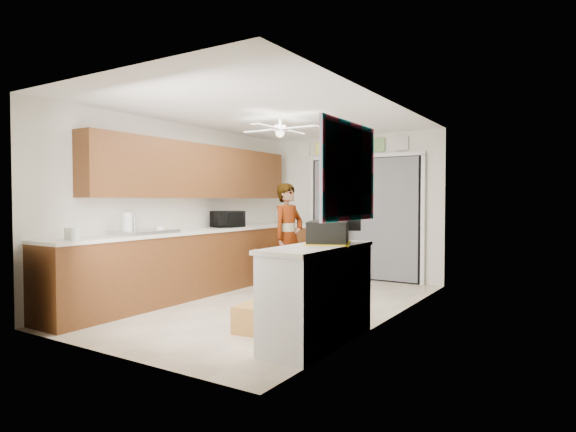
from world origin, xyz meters
The scene contains 41 objects.
floor centered at (0.00, 0.00, 0.00)m, with size 5.00×5.00×0.00m, color beige.
ceiling centered at (0.00, 0.00, 2.50)m, with size 5.00×5.00×0.00m, color white.
wall_back centered at (0.00, 2.50, 1.25)m, with size 3.20×3.20×0.00m, color silver.
wall_front centered at (0.00, -2.50, 1.25)m, with size 3.20×3.20×0.00m, color silver.
wall_left centered at (-1.60, 0.00, 1.25)m, with size 5.00×5.00×0.00m, color silver.
wall_right centered at (1.60, 0.00, 1.25)m, with size 5.00×5.00×0.00m, color silver.
left_base_cabinets centered at (-1.30, 0.00, 0.45)m, with size 0.60×4.80×0.90m, color brown.
left_countertop centered at (-1.29, 0.00, 0.92)m, with size 0.62×4.80×0.04m, color white.
upper_cabinets centered at (-1.44, 0.20, 1.80)m, with size 0.32×4.00×0.80m, color brown.
sink_basin centered at (-1.29, -1.00, 0.95)m, with size 0.50×0.76×0.06m, color silver.
faucet centered at (-1.48, -1.00, 1.05)m, with size 0.03×0.03×0.22m, color silver.
peninsula_base centered at (-0.50, 2.00, 0.45)m, with size 1.00×0.60×0.90m, color brown.
peninsula_top centered at (-0.50, 2.00, 0.92)m, with size 1.04×0.64×0.04m, color white.
back_opening_recess centered at (0.25, 2.47, 1.05)m, with size 2.00×0.06×2.10m, color black.
curtain_panel centered at (0.25, 2.43, 1.05)m, with size 1.90×0.03×2.05m, color gray.
door_trim_left centered at (-0.77, 2.44, 1.05)m, with size 0.06×0.04×2.10m, color white.
door_trim_right centered at (1.27, 2.44, 1.05)m, with size 0.06×0.04×2.10m, color white.
door_trim_head centered at (0.25, 2.44, 2.12)m, with size 2.10×0.04×0.06m, color white.
header_frame_0 centered at (-0.60, 2.47, 2.30)m, with size 0.22×0.02×0.22m, color #F4FA53.
header_frame_1 centered at (-0.25, 2.47, 2.30)m, with size 0.22×0.02×0.22m, color #48A3C1.
header_frame_2 centered at (0.10, 2.47, 2.30)m, with size 0.22×0.02×0.22m, color #BD5B47.
header_frame_3 centered at (0.50, 2.47, 2.30)m, with size 0.22×0.02×0.22m, color #74A960.
header_frame_4 centered at (0.90, 2.47, 2.30)m, with size 0.22×0.02×0.22m, color silver.
route66_sign centered at (-0.95, 2.47, 2.30)m, with size 0.22×0.02×0.26m, color silver.
right_counter_base centered at (1.35, -1.20, 0.45)m, with size 0.50×1.40×0.90m, color white.
right_counter_top centered at (1.34, -1.20, 0.92)m, with size 0.54×1.44×0.04m, color white.
abstract_painting centered at (1.58, -1.00, 1.65)m, with size 0.03×1.15×0.95m, color #FA5C86.
ceiling_fan centered at (0.00, 0.20, 2.32)m, with size 1.14×1.14×0.24m, color white.
microwave centered at (-1.28, 0.65, 1.07)m, with size 0.47×0.32×0.26m, color black.
cup centered at (-1.26, -0.78, 0.98)m, with size 0.11×0.11×0.08m, color white.
jar_a centered at (-1.11, -2.11, 1.01)m, with size 0.10×0.10×0.14m, color silver.
jar_b centered at (-1.25, -2.10, 1.01)m, with size 0.09×0.09×0.13m, color silver.
paper_towel_roll centered at (-1.39, -1.19, 1.08)m, with size 0.13×0.13×0.27m, color white.
suitcase centered at (1.32, -0.93, 1.05)m, with size 0.39×0.51×0.22m, color black.
suitcase_rim centered at (1.32, -0.93, 0.94)m, with size 0.44×0.58×0.02m, color yellow.
suitcase_lid centered at (1.32, -0.64, 1.30)m, with size 0.42×0.03×0.50m, color black.
cardboard_box centered at (0.66, -1.23, 0.14)m, with size 0.46×0.34×0.28m, color #B68439.
navy_crate centered at (1.00, -1.14, 0.13)m, with size 0.41×0.34×0.25m, color #161838.
cabinet_door_panel centered at (-0.41, 0.47, 0.33)m, with size 0.44×0.03×0.66m, color brown.
man centered at (-0.31, 0.90, 0.81)m, with size 0.59×0.39×1.62m, color white.
dog centered at (0.31, 0.12, 0.19)m, with size 0.21×0.49×0.39m, color black.
Camera 1 is at (3.55, -5.22, 1.38)m, focal length 30.00 mm.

